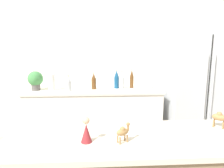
{
  "coord_description": "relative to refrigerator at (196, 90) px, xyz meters",
  "views": [
    {
      "loc": [
        -0.4,
        -0.7,
        1.53
      ],
      "look_at": [
        -0.28,
        1.46,
        1.14
      ],
      "focal_mm": 32.0,
      "sensor_mm": 36.0,
      "label": 1
    }
  ],
  "objects": [
    {
      "name": "wall_back",
      "position": [
        -1.1,
        0.42,
        0.4
      ],
      "size": [
        8.0,
        0.06,
        2.55
      ],
      "color": "white",
      "rests_on": "ground_plane"
    },
    {
      "name": "back_counter",
      "position": [
        -1.61,
        0.09,
        -0.43
      ],
      "size": [
        2.09,
        0.63,
        0.89
      ],
      "color": "silver",
      "rests_on": "ground_plane"
    },
    {
      "name": "refrigerator",
      "position": [
        0.0,
        0.0,
        0.0
      ],
      "size": [
        0.91,
        0.76,
        1.75
      ],
      "color": "silver",
      "rests_on": "ground_plane"
    },
    {
      "name": "potted_plant",
      "position": [
        -2.5,
        0.06,
        0.18
      ],
      "size": [
        0.23,
        0.23,
        0.29
      ],
      "color": "#595451",
      "rests_on": "back_counter"
    },
    {
      "name": "paper_towel_roll",
      "position": [
        -2.26,
        0.04,
        0.15
      ],
      "size": [
        0.1,
        0.1,
        0.25
      ],
      "color": "white",
      "rests_on": "back_counter"
    },
    {
      "name": "back_bottle_0",
      "position": [
        -1.0,
        0.18,
        0.16
      ],
      "size": [
        0.06,
        0.06,
        0.3
      ],
      "color": "brown",
      "rests_on": "back_counter"
    },
    {
      "name": "back_bottle_1",
      "position": [
        -1.99,
        -0.01,
        0.13
      ],
      "size": [
        0.08,
        0.08,
        0.23
      ],
      "color": "#B2B7BC",
      "rests_on": "back_counter"
    },
    {
      "name": "back_bottle_2",
      "position": [
        -1.61,
        0.11,
        0.14
      ],
      "size": [
        0.07,
        0.07,
        0.26
      ],
      "color": "brown",
      "rests_on": "back_counter"
    },
    {
      "name": "back_bottle_3",
      "position": [
        -0.71,
        0.1,
        0.13
      ],
      "size": [
        0.08,
        0.08,
        0.24
      ],
      "color": "#B2B7BC",
      "rests_on": "back_counter"
    },
    {
      "name": "back_bottle_4",
      "position": [
        -1.25,
        0.15,
        0.16
      ],
      "size": [
        0.08,
        0.08,
        0.3
      ],
      "color": "navy",
      "rests_on": "back_counter"
    },
    {
      "name": "back_bottle_5",
      "position": [
        -1.17,
        0.12,
        0.15
      ],
      "size": [
        0.07,
        0.07,
        0.27
      ],
      "color": "#B2B7BC",
      "rests_on": "back_counter"
    },
    {
      "name": "camel_figurine",
      "position": [
        -1.37,
        -1.85,
        0.14
      ],
      "size": [
        0.1,
        0.08,
        0.12
      ],
      "color": "olive",
      "rests_on": "bar_counter"
    },
    {
      "name": "camel_figurine_second",
      "position": [
        -0.63,
        -1.66,
        0.16
      ],
      "size": [
        0.11,
        0.1,
        0.14
      ],
      "color": "olive",
      "rests_on": "bar_counter"
    },
    {
      "name": "wise_man_figurine_crimson",
      "position": [
        -1.6,
        -1.84,
        0.14
      ],
      "size": [
        0.07,
        0.07,
        0.16
      ],
      "color": "maroon",
      "rests_on": "bar_counter"
    }
  ]
}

